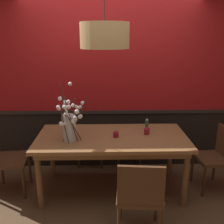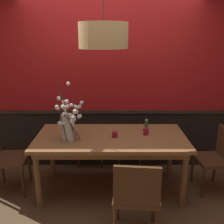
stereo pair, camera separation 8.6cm
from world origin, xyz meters
The scene contains 13 objects.
ground_plane centered at (0.00, 0.00, 0.00)m, with size 24.00×24.00×0.00m, color brown.
back_wall centered at (0.00, 0.74, 1.32)m, with size 5.85×0.14×2.65m.
dining_table centered at (0.00, 0.00, 0.69)m, with size 1.92×0.93×0.78m.
chair_near_side_right centered at (0.25, -0.88, 0.51)m, with size 0.50×0.48×0.89m.
chair_head_east_end centered at (1.39, 0.01, 0.49)m, with size 0.42×0.46×0.87m.
chair_head_west_end centered at (-1.40, -0.02, 0.53)m, with size 0.47×0.48×0.93m.
chair_far_side_right centered at (0.27, 0.85, 0.52)m, with size 0.44×0.46×0.92m.
chair_far_side_left centered at (-0.31, 0.85, 0.53)m, with size 0.45×0.46×0.94m.
vase_with_blossoms centered at (-0.52, -0.12, 0.98)m, with size 0.35×0.45×0.75m.
candle_holder_nearer_center centered at (0.05, -0.03, 0.81)m, with size 0.08×0.08×0.07m.
candle_holder_nearer_edge centered at (0.45, 0.05, 0.82)m, with size 0.08×0.08×0.09m.
condiment_bottle centered at (0.48, 0.21, 0.85)m, with size 0.04×0.04×0.16m.
pendant_lamp centered at (-0.08, -0.07, 2.01)m, with size 0.55×0.55×0.78m.
Camera 1 is at (-0.07, -3.05, 2.01)m, focal length 41.00 mm.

